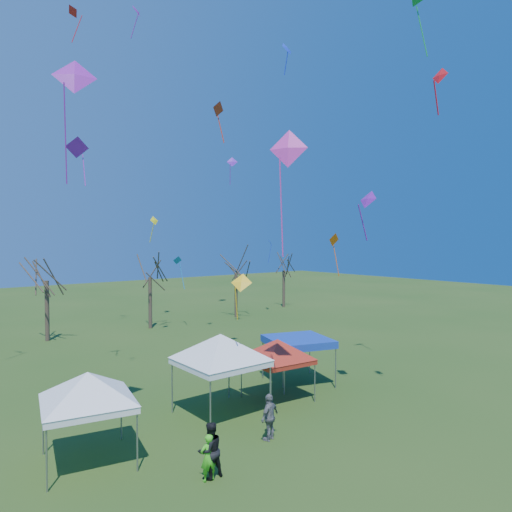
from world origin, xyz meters
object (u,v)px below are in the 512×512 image
at_px(tent_red, 278,343).
at_px(person_dark, 210,450).
at_px(tree_4, 236,257).
at_px(tent_blue, 298,341).
at_px(tree_2, 46,259).
at_px(tree_3, 150,259).
at_px(tree_5, 284,258).
at_px(person_green, 208,457).
at_px(tent_white_west, 88,378).
at_px(person_grey, 270,417).
at_px(tent_white_mid, 221,339).

xyz_separation_m(tent_red, person_dark, (-6.56, -4.08, -1.84)).
distance_m(tree_4, tent_blue, 21.96).
xyz_separation_m(tree_2, tree_3, (8.40, -0.33, -0.21)).
relative_size(tree_5, person_dark, 4.11).
bearing_deg(tree_3, tree_5, 6.52).
distance_m(tree_4, person_green, 31.66).
bearing_deg(tree_4, tent_white_west, -136.20).
bearing_deg(tree_4, tree_2, 178.78).
xyz_separation_m(person_green, person_grey, (3.50, 1.04, 0.14)).
distance_m(tent_white_mid, tent_blue, 5.98).
bearing_deg(person_dark, tree_3, -111.56).
relative_size(tree_3, tent_red, 2.06).
bearing_deg(tree_3, person_dark, -111.78).
height_order(tent_red, person_grey, tent_red).
xyz_separation_m(tree_5, tent_white_west, (-30.21, -23.01, -2.77)).
bearing_deg(person_green, tree_4, -122.51).
bearing_deg(tree_2, tree_4, -1.22).
bearing_deg(tent_red, tent_blue, 25.00).
relative_size(tent_white_mid, person_dark, 2.60).
xyz_separation_m(tent_white_west, person_green, (2.59, -3.62, -2.21)).
xyz_separation_m(tree_3, tree_4, (9.32, -0.04, -0.02)).
height_order(person_green, person_dark, person_dark).
bearing_deg(tent_white_mid, tree_3, 72.30).
bearing_deg(tree_4, tree_3, 179.74).
distance_m(tree_2, person_grey, 24.57).
bearing_deg(person_grey, tent_white_west, -39.59).
distance_m(tree_4, tent_white_west, 30.42).
relative_size(tent_white_west, person_grey, 2.27).
height_order(tent_red, tent_blue, tent_red).
bearing_deg(tent_white_mid, tree_4, 52.02).
relative_size(tree_4, tent_white_mid, 1.67).
height_order(tree_4, tent_white_west, tree_4).
relative_size(tree_4, person_grey, 4.38).
bearing_deg(tree_2, tent_red, -75.99).
bearing_deg(tent_blue, tent_red, -155.00).
height_order(tent_white_west, person_green, tent_white_west).
relative_size(tree_3, tree_5, 1.06).
relative_size(tent_white_west, person_green, 2.69).
distance_m(tree_3, tree_5, 17.81).
relative_size(person_green, person_grey, 0.84).
xyz_separation_m(tree_5, tent_red, (-20.91, -22.42, -2.98)).
distance_m(tree_2, tent_blue, 21.40).
height_order(tree_3, tent_white_west, tree_3).
bearing_deg(person_grey, tent_blue, -159.59).
distance_m(person_green, person_grey, 3.65).
bearing_deg(tree_4, tent_white_mid, -127.98).
relative_size(tent_white_mid, person_green, 3.11).
bearing_deg(tree_5, person_dark, -136.03).
height_order(tent_white_mid, person_green, tent_white_mid).
bearing_deg(person_green, person_grey, -157.81).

